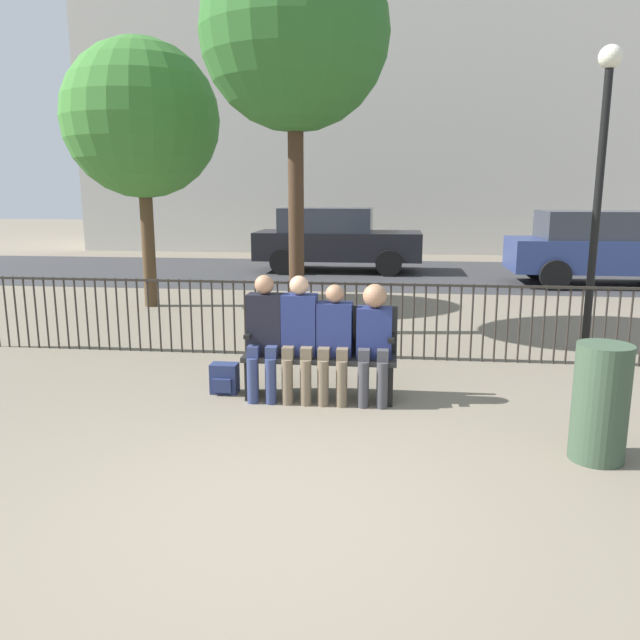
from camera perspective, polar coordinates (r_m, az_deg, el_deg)
ground_plane at (r=4.24m, az=-3.79°, el=-17.04°), size 80.00×80.00×0.00m
park_bench at (r=6.25m, az=0.08°, el=-2.67°), size 1.51×0.45×0.92m
seated_person_0 at (r=6.17m, az=-5.09°, el=-1.01°), size 0.34×0.39×1.24m
seated_person_1 at (r=6.11m, az=-1.94°, el=-1.11°), size 0.34×0.39×1.24m
seated_person_2 at (r=6.07m, az=1.31°, el=-1.59°), size 0.34×0.39×1.16m
seated_person_3 at (r=6.04m, az=4.97°, el=-1.44°), size 0.34×0.39×1.17m
backpack at (r=6.49m, az=-8.73°, el=-5.33°), size 0.27×0.22×0.31m
fence_railing at (r=7.70m, az=1.27°, el=0.63°), size 9.01×0.03×0.95m
tree_0 at (r=11.57m, az=-16.02°, el=17.16°), size 2.65×2.65×4.56m
tree_1 at (r=9.14m, az=-2.32°, el=24.58°), size 2.55×2.55×5.37m
lamp_post at (r=8.68m, az=24.36°, el=13.58°), size 0.28×0.28×3.75m
street_surface at (r=15.80m, az=4.16°, el=4.29°), size 24.00×6.00×0.01m
parked_car_0 at (r=16.13m, az=1.38°, el=7.46°), size 4.20×1.94×1.62m
parked_car_1 at (r=14.98m, az=24.59°, el=6.08°), size 4.20×1.94×1.62m
building_facade at (r=24.33m, az=5.43°, el=25.06°), size 20.00×6.00×15.34m
trash_bin at (r=5.24m, az=24.26°, el=-6.91°), size 0.41×0.41×0.92m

